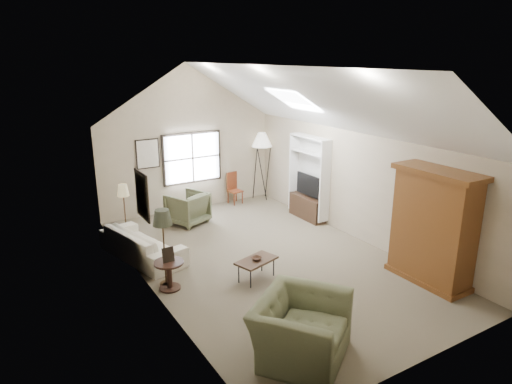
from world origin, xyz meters
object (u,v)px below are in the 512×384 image
side_table (169,275)px  sofa (142,244)px  armoire (433,227)px  armchair_far (188,208)px  coffee_table (256,269)px  armchair_near (301,329)px  side_chair (235,188)px

side_table → sofa: bearing=90.0°
armoire → armchair_far: armoire is taller
armoire → side_table: 5.00m
armchair_far → side_table: size_ratio=1.64×
armoire → coffee_table: 3.43m
armchair_near → coffee_table: armchair_near is taller
side_table → side_chair: 5.19m
armoire → armchair_near: 3.60m
armoire → coffee_table: (-2.81, 1.75, -0.89)m
armchair_near → side_table: (-0.89, 2.85, -0.17)m
armoire → armchair_near: armoire is taller
coffee_table → side_table: size_ratio=1.48×
sofa → side_chair: bearing=-71.5°
side_chair → side_table: bearing=-140.5°
sofa → armchair_far: 2.19m
armoire → armchair_far: (-2.72, 5.29, -0.69)m
sofa → side_table: 1.60m
armoire → sofa: 5.89m
side_table → armchair_near: bearing=-72.7°
sofa → side_table: sofa is taller
armchair_near → side_chair: side_chair is taller
armoire → coffee_table: bearing=148.1°
armoire → armchair_near: bearing=-170.4°
coffee_table → armchair_far: bearing=88.6°
armchair_near → side_table: armchair_near is taller
coffee_table → side_table: bearing=161.8°
armchair_far → sofa: bearing=17.9°
armchair_far → coffee_table: armchair_far is taller
coffee_table → armoire: bearing=-31.9°
side_chair → coffee_table: bearing=-122.0°
coffee_table → side_table: 1.66m
sofa → coffee_table: size_ratio=2.70×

